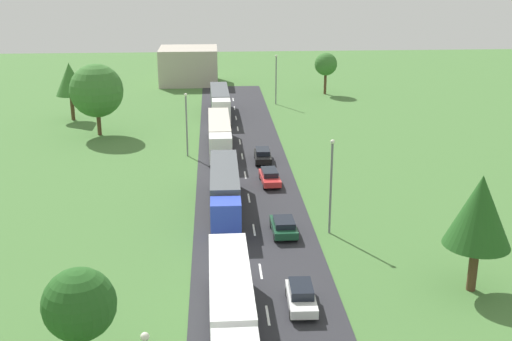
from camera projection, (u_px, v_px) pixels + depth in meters
road at (259, 263)px, 47.79m from camera, size 10.00×140.00×0.06m
lane_marking_centre at (260, 268)px, 46.82m from camera, size 0.16×123.94×0.01m
truck_lead at (231, 303)px, 38.11m from camera, size 2.59×13.81×3.52m
truck_second at (225, 188)px, 57.01m from camera, size 2.57×14.20×3.62m
truck_third at (219, 133)px, 75.34m from camera, size 2.58×15.03×3.42m
truck_fourth at (220, 101)px, 91.81m from camera, size 2.70×14.46×3.63m
car_second at (301, 296)px, 41.42m from camera, size 1.85×4.23×1.51m
car_third at (284, 226)px, 52.40m from camera, size 1.99×4.08×1.38m
car_fourth at (270, 177)px, 64.32m from camera, size 1.96×4.59×1.41m
car_fifth at (263, 155)px, 71.33m from camera, size 1.87×4.37×1.42m
lamppost_second at (331, 182)px, 51.68m from camera, size 0.36×0.36×7.96m
lamppost_third at (187, 121)px, 72.53m from camera, size 0.36×0.36×7.30m
lamppost_fourth at (276, 77)px, 98.86m from camera, size 0.36×0.36×7.63m
tree_oak at (326, 64)px, 106.33m from camera, size 3.74×3.74×6.86m
tree_birch at (480, 211)px, 42.15m from camera, size 4.44×4.44×8.23m
tree_pine at (70, 79)px, 88.72m from camera, size 4.07×4.07×7.99m
tree_elm at (79, 305)px, 33.77m from camera, size 3.93×3.93×6.19m
tree_ash at (96, 91)px, 80.95m from camera, size 6.73×6.73×9.11m
distant_building at (189, 66)px, 116.21m from camera, size 10.29×10.13×6.37m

